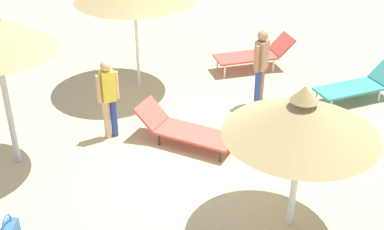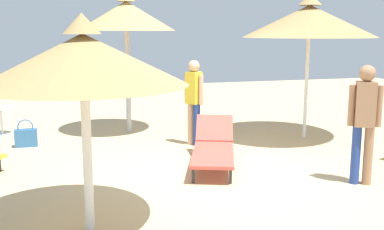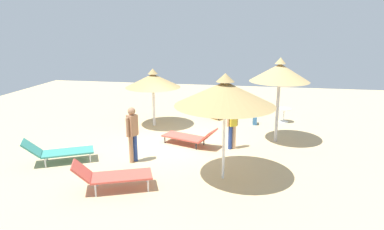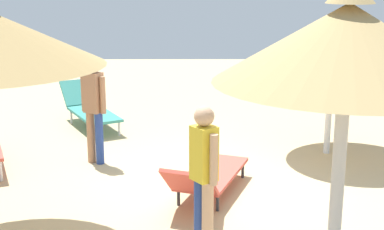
% 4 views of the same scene
% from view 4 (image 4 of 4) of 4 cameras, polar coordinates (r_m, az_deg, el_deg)
% --- Properties ---
extents(ground, '(24.00, 24.00, 0.10)m').
position_cam_4_polar(ground, '(8.20, 2.34, -7.42)').
color(ground, tan).
extents(parasol_umbrella_far_right, '(2.05, 2.05, 3.00)m').
position_cam_4_polar(parasol_umbrella_far_right, '(4.39, 15.60, 6.98)').
color(parasol_umbrella_far_right, '#B2B2B7').
rests_on(parasol_umbrella_far_right, ground).
extents(parasol_umbrella_center, '(2.22, 2.22, 2.36)m').
position_cam_4_polar(parasol_umbrella_center, '(9.41, 14.24, 7.15)').
color(parasol_umbrella_center, white).
rests_on(parasol_umbrella_center, ground).
extents(lounge_chair_near_left, '(1.27, 2.04, 0.69)m').
position_cam_4_polar(lounge_chair_near_left, '(7.62, 1.56, -6.21)').
color(lounge_chair_near_left, '#CC4C3F').
rests_on(lounge_chair_near_left, ground).
extents(lounge_chair_edge, '(1.51, 2.07, 0.79)m').
position_cam_4_polar(lounge_chair_edge, '(11.28, -10.48, 0.74)').
color(lounge_chair_edge, teal).
rests_on(lounge_chair_edge, ground).
extents(person_standing_far_left, '(0.41, 0.32, 1.71)m').
position_cam_4_polar(person_standing_far_left, '(8.93, -10.03, 1.13)').
color(person_standing_far_left, '#A57554').
rests_on(person_standing_far_left, ground).
extents(person_standing_back, '(0.32, 0.37, 1.63)m').
position_cam_4_polar(person_standing_back, '(6.06, 1.22, -5.66)').
color(person_standing_back, tan).
rests_on(person_standing_back, ground).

